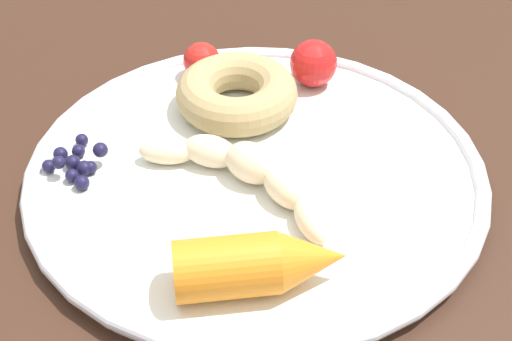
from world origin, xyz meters
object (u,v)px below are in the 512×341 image
Objects in this scene: carrot_orange at (261,264)px; dining_table at (284,247)px; banana at (245,171)px; plate at (256,173)px; tomato_near at (313,63)px; donut at (237,93)px; tomato_mid at (202,61)px; blueberry_pile at (76,162)px.

dining_table is at bearing -111.52° from carrot_orange.
dining_table is at bearing -137.89° from banana.
banana reaches higher than plate.
tomato_near reaches higher than plate.
carrot_orange is (0.02, 0.11, 0.02)m from plate.
donut and tomato_mid have the same top height.
donut is (0.03, -0.06, 0.13)m from dining_table.
carrot_orange is at bearing 88.43° from tomato_mid.
carrot_orange is at bearing 78.37° from plate.
banana is 2.24× the size of blueberry_pile.
dining_table is at bearing 177.57° from blueberry_pile.
tomato_mid is at bearing -66.74° from dining_table.
tomato_mid is (-0.12, -0.10, 0.01)m from blueberry_pile.
blueberry_pile is at bearing 42.26° from tomato_mid.
tomato_mid is (0.02, -0.14, 0.02)m from plate.
plate is 3.09× the size of carrot_orange.
blueberry_pile is 1.53× the size of tomato_near.
banana reaches higher than dining_table.
donut reaches higher than plate.
plate is 0.12m from carrot_orange.
tomato_near is (-0.07, -0.02, 0.00)m from donut.
donut is at bearing -62.62° from dining_table.
tomato_near reaches higher than tomato_mid.
tomato_mid is (-0.01, -0.25, -0.00)m from carrot_orange.
tomato_near is at bearing -126.35° from banana.
tomato_mid is at bearing -91.57° from carrot_orange.
donut is 0.06m from tomato_mid.
carrot_orange and tomato_near have the same top height.
dining_table is at bearing 117.38° from donut.
tomato_near reaches higher than donut.
carrot_orange is 0.25m from tomato_mid.
carrot_orange is (0.01, 0.10, 0.01)m from banana.
donut is (-0.01, -0.09, 0.00)m from banana.
tomato_near is 1.25× the size of tomato_mid.
donut is at bearing -91.94° from plate.
blueberry_pile is at bearing -13.92° from plate.
donut reaches higher than dining_table.
carrot_orange is 1.12× the size of donut.
carrot_orange reaches higher than plate.
banana is at bearing 53.65° from tomato_near.
plate is 0.14m from blueberry_pile.
plate is 0.02m from banana.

